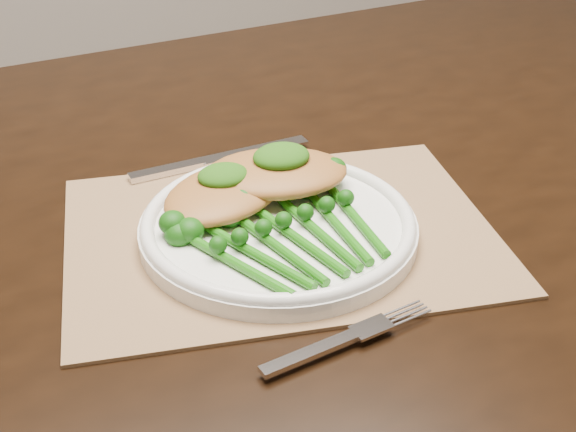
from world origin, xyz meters
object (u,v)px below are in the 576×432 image
object	(u,v)px
chicken_fillet_left	(224,193)
broccolini_bundle	(297,239)
dinner_plate	(278,225)
placemat	(280,233)
dining_table	(273,421)

from	to	relation	value
chicken_fillet_left	broccolini_bundle	size ratio (longest dim) A/B	0.65
broccolini_bundle	dinner_plate	bearing A→B (deg)	81.22
dinner_plate	chicken_fillet_left	bearing A→B (deg)	128.46
dinner_plate	broccolini_bundle	bearing A→B (deg)	-83.51
placemat	dinner_plate	bearing A→B (deg)	-115.91
dining_table	dinner_plate	bearing A→B (deg)	-112.40
chicken_fillet_left	placemat	bearing A→B (deg)	-77.48
dinner_plate	placemat	bearing A→B (deg)	56.63
dining_table	chicken_fillet_left	bearing A→B (deg)	-138.85
dining_table	broccolini_bundle	size ratio (longest dim) A/B	8.27
chicken_fillet_left	broccolini_bundle	bearing A→B (deg)	-96.76
chicken_fillet_left	broccolini_bundle	xyz separation A→B (m)	(0.04, -0.09, -0.01)
broccolini_bundle	chicken_fillet_left	bearing A→B (deg)	100.84
dinner_plate	chicken_fillet_left	distance (m)	0.06
chicken_fillet_left	broccolini_bundle	world-z (taller)	chicken_fillet_left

